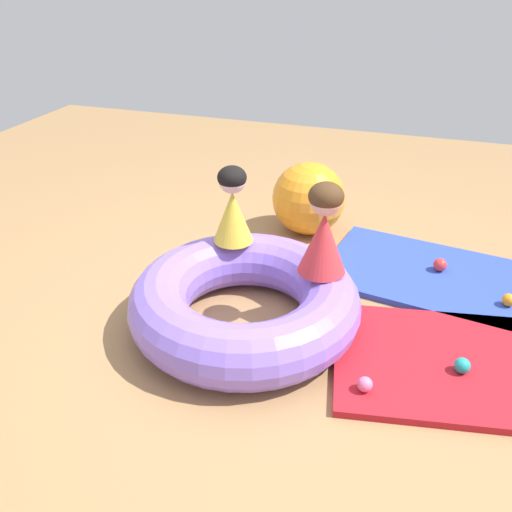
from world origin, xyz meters
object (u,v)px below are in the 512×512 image
Objects in this scene: inflatable_cushion at (245,302)px; child_in_yellow at (233,206)px; play_ball_red at (440,265)px; exercise_ball_large at (309,198)px; play_ball_teal at (462,366)px; play_ball_orange at (509,300)px; play_ball_pink at (365,384)px; child_in_red at (324,230)px.

inflatable_cushion is 0.58m from child_in_yellow.
exercise_ball_large is (-0.97, 0.37, 0.18)m from play_ball_red.
exercise_ball_large is at bearing 87.73° from inflatable_cushion.
play_ball_teal reaches higher than play_ball_orange.
play_ball_orange is (0.69, 0.97, 0.00)m from play_ball_pink.
exercise_ball_large is at bearing 154.35° from play_ball_orange.
child_in_yellow is 1.51m from play_ball_teal.
inflatable_cushion is at bearing -92.27° from exercise_ball_large.
play_ball_teal reaches higher than play_ball_pink.
play_ball_orange is at bearing 54.58° from play_ball_pink.
child_in_red is at bearing -73.21° from exercise_ball_large.
inflatable_cushion is 2.38× the size of exercise_ball_large.
play_ball_pink is 0.14× the size of exercise_ball_large.
child_in_red is at bearing 26.58° from inflatable_cushion.
inflatable_cushion is 16.19× the size of play_ball_teal.
exercise_ball_large is (-0.33, 1.09, -0.31)m from child_in_red.
play_ball_orange is at bearing -149.51° from child_in_yellow.
play_ball_orange is (0.39, -0.29, -0.01)m from play_ball_red.
play_ball_red is at bearing -134.46° from child_in_yellow.
inflatable_cushion reaches higher than play_ball_red.
play_ball_pink is at bearing -103.28° from play_ball_red.
exercise_ball_large reaches higher than play_ball_teal.
play_ball_pink is 0.86× the size of play_ball_red.
play_ball_teal is at bearing -110.40° from play_ball_orange.
exercise_ball_large is (0.25, 0.91, -0.29)m from child_in_yellow.
play_ball_red is at bearing 97.93° from play_ball_teal.
play_ball_teal is 1.03× the size of play_ball_orange.
play_ball_pink is at bearing -147.14° from play_ball_teal.
inflatable_cushion is at bearing 176.54° from play_ball_teal.
child_in_yellow is at bearing -171.22° from play_ball_orange.
play_ball_orange is at bearing 142.83° from child_in_red.
play_ball_pink is at bearing -25.92° from inflatable_cushion.
child_in_yellow is 5.94× the size of play_ball_teal.
child_in_red reaches higher than play_ball_orange.
play_ball_teal is (1.36, -0.44, -0.48)m from child_in_yellow.
play_ball_pink is 0.98× the size of play_ball_orange.
play_ball_red is at bearing 143.69° from play_ball_orange.
child_in_yellow reaches higher than play_ball_red.
play_ball_teal is (0.78, -0.26, -0.50)m from child_in_red.
child_in_red is 0.81m from play_ball_pink.
child_in_yellow is 6.14× the size of play_ball_orange.
exercise_ball_large is at bearing 112.40° from play_ball_pink.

